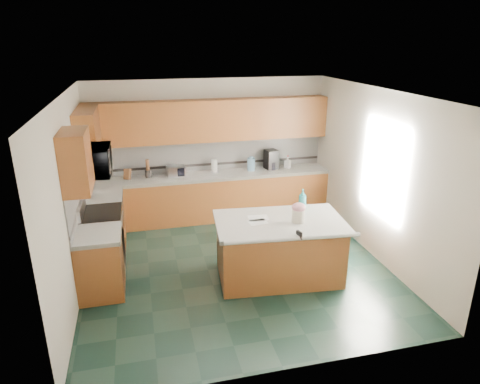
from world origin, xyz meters
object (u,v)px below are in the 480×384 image
object	(u,v)px
soap_bottle_island	(302,200)
coffee_maker	(271,159)
toaster_oven	(176,171)
treat_jar	(298,216)
island_base	(279,251)
island_top	(280,222)
knife_block	(127,174)

from	to	relation	value
soap_bottle_island	coffee_maker	bearing A→B (deg)	107.32
toaster_oven	coffee_maker	size ratio (longest dim) A/B	0.88
treat_jar	coffee_maker	size ratio (longest dim) A/B	0.50
island_base	soap_bottle_island	xyz separation A→B (m)	(0.46, 0.31, 0.66)
island_base	treat_jar	bearing A→B (deg)	-18.70
island_base	treat_jar	distance (m)	0.64
island_top	soap_bottle_island	bearing A→B (deg)	39.12
coffee_maker	soap_bottle_island	bearing A→B (deg)	-104.63
island_top	knife_block	bearing A→B (deg)	136.41
knife_block	island_top	bearing A→B (deg)	-26.34
toaster_oven	coffee_maker	xyz separation A→B (m)	(1.91, 0.03, 0.09)
soap_bottle_island	toaster_oven	size ratio (longest dim) A/B	0.97
knife_block	treat_jar	bearing A→B (deg)	-24.55
island_base	treat_jar	size ratio (longest dim) A/B	9.11
island_top	toaster_oven	size ratio (longest dim) A/B	5.43
treat_jar	coffee_maker	world-z (taller)	coffee_maker
island_top	knife_block	world-z (taller)	knife_block
soap_bottle_island	toaster_oven	distance (m)	2.76
treat_jar	knife_block	size ratio (longest dim) A/B	0.95
island_base	toaster_oven	bearing A→B (deg)	122.23
coffee_maker	island_base	bearing A→B (deg)	-114.20
treat_jar	knife_block	bearing A→B (deg)	123.74
island_base	toaster_oven	distance (m)	2.84
treat_jar	coffee_maker	bearing A→B (deg)	71.85
treat_jar	toaster_oven	world-z (taller)	toaster_oven
soap_bottle_island	knife_block	xyz separation A→B (m)	(-2.61, 2.17, -0.06)
toaster_oven	soap_bottle_island	bearing A→B (deg)	-56.83
island_base	knife_block	distance (m)	3.33
treat_jar	toaster_oven	distance (m)	2.98
island_top	coffee_maker	world-z (taller)	coffee_maker
island_base	coffee_maker	size ratio (longest dim) A/B	4.54
treat_jar	knife_block	world-z (taller)	knife_block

